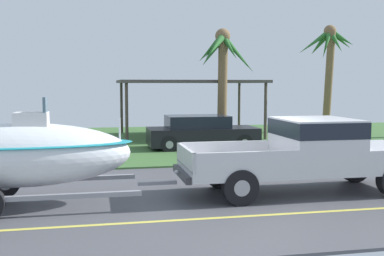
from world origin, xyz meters
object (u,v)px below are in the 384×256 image
palm_tree_near_left (329,54)px  palm_tree_near_right (222,60)px  parked_sedan_near (201,133)px  pickup_truck_towing (314,151)px  boat_on_trailer (20,154)px  carport_awning (189,83)px

palm_tree_near_left → palm_tree_near_right: size_ratio=1.15×
parked_sedan_near → palm_tree_near_right: bearing=53.4°
pickup_truck_towing → boat_on_trailer: 6.87m
pickup_truck_towing → palm_tree_near_right: size_ratio=1.17×
boat_on_trailer → carport_awning: (6.23, 12.48, 1.58)m
pickup_truck_towing → parked_sedan_near: 8.13m
pickup_truck_towing → palm_tree_near_right: 10.29m
pickup_truck_towing → palm_tree_near_left: (7.37, 13.45, 3.27)m
parked_sedan_near → palm_tree_near_right: 3.84m
parked_sedan_near → palm_tree_near_left: bearing=32.7°
palm_tree_near_right → parked_sedan_near: bearing=-126.6°
pickup_truck_towing → carport_awning: (-0.65, 12.48, 1.69)m
boat_on_trailer → palm_tree_near_left: palm_tree_near_left is taller
boat_on_trailer → carport_awning: 14.03m
parked_sedan_near → boat_on_trailer: bearing=-125.9°
parked_sedan_near → palm_tree_near_left: palm_tree_near_left is taller
carport_awning → palm_tree_near_right: 2.93m
carport_awning → palm_tree_near_right: palm_tree_near_right is taller
boat_on_trailer → palm_tree_near_right: (7.23, 9.92, 2.60)m
parked_sedan_near → carport_awning: size_ratio=0.64×
pickup_truck_towing → parked_sedan_near: bearing=97.3°
pickup_truck_towing → palm_tree_near_right: palm_tree_near_right is taller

